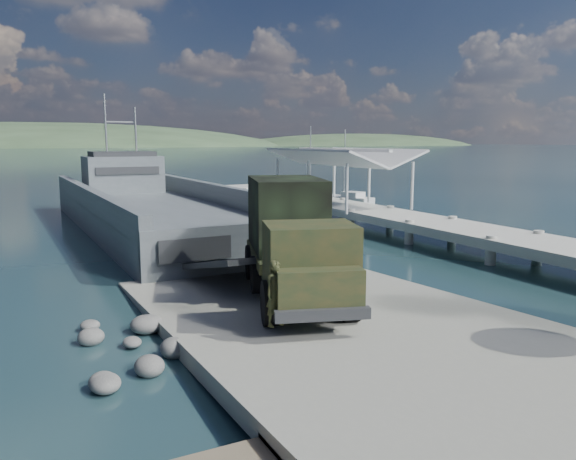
% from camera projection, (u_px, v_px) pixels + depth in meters
% --- Properties ---
extents(ground, '(1400.00, 1400.00, 0.00)m').
position_uv_depth(ground, '(326.00, 324.00, 17.91)').
color(ground, '#1A3A40').
rests_on(ground, ground).
extents(boat_ramp, '(10.00, 18.00, 0.50)m').
position_uv_depth(boat_ramp, '(343.00, 326.00, 16.99)').
color(boat_ramp, gray).
rests_on(boat_ramp, ground).
extents(shoreline_rocks, '(3.20, 5.60, 0.90)m').
position_uv_depth(shoreline_rocks, '(124.00, 352.00, 15.58)').
color(shoreline_rocks, '#5A5A57').
rests_on(shoreline_rocks, ground).
extents(distant_headlands, '(1000.00, 240.00, 48.00)m').
position_uv_depth(distant_headlands, '(71.00, 147.00, 533.60)').
color(distant_headlands, '#2F462C').
rests_on(distant_headlands, ground).
extents(pier, '(6.40, 44.00, 6.10)m').
position_uv_depth(pier, '(349.00, 200.00, 39.99)').
color(pier, '#B4B5AA').
rests_on(pier, ground).
extents(landing_craft, '(9.20, 34.48, 10.19)m').
position_uv_depth(landing_craft, '(156.00, 217.00, 36.94)').
color(landing_craft, '#4D565B').
rests_on(landing_craft, ground).
extents(military_truck, '(5.03, 8.88, 3.95)m').
position_uv_depth(military_truck, '(293.00, 239.00, 19.11)').
color(military_truck, black).
rests_on(military_truck, boat_ramp).
extents(soldier, '(0.73, 0.56, 1.78)m').
position_uv_depth(soldier, '(276.00, 308.00, 14.96)').
color(soldier, black).
rests_on(soldier, boat_ramp).
extents(sailboat_near, '(3.48, 5.97, 6.99)m').
position_uv_depth(sailboat_near, '(345.00, 200.00, 51.74)').
color(sailboat_near, silver).
rests_on(sailboat_near, ground).
extents(sailboat_far, '(3.67, 6.30, 7.38)m').
position_uv_depth(sailboat_far, '(310.00, 197.00, 54.36)').
color(sailboat_far, silver).
rests_on(sailboat_far, ground).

